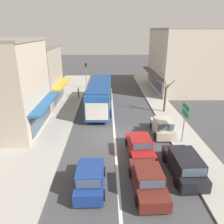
{
  "coord_description": "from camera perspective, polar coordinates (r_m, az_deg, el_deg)",
  "views": [
    {
      "loc": [
        -0.65,
        -17.76,
        9.11
      ],
      "look_at": [
        -0.17,
        3.22,
        1.2
      ],
      "focal_mm": 35.0,
      "sensor_mm": 36.0,
      "label": 1
    }
  ],
  "objects": [
    {
      "name": "ground_plane",
      "position": [
        19.97,
        0.7,
        -6.49
      ],
      "size": [
        140.0,
        140.0,
        0.0
      ],
      "primitive_type": "plane",
      "color": "#3F3F42"
    },
    {
      "name": "lane_centre_line",
      "position": [
        23.6,
        0.37,
        -2.04
      ],
      "size": [
        0.2,
        28.0,
        0.01
      ],
      "primitive_type": "cube",
      "color": "silver",
      "rests_on": "ground"
    },
    {
      "name": "sidewalk_left",
      "position": [
        26.16,
        -14.82,
        -0.28
      ],
      "size": [
        5.2,
        44.0,
        0.14
      ],
      "primitive_type": "cube",
      "color": "#A39E96",
      "rests_on": "ground"
    },
    {
      "name": "kerb_right",
      "position": [
        26.33,
        13.86,
        -0.08
      ],
      "size": [
        2.8,
        44.0,
        0.12
      ],
      "primitive_type": "cube",
      "color": "#A39E96",
      "rests_on": "ground"
    },
    {
      "name": "shopfront_corner_near",
      "position": [
        22.31,
        -26.71,
        5.75
      ],
      "size": [
        7.59,
        7.87,
        8.43
      ],
      "color": "#B2A38E",
      "rests_on": "ground"
    },
    {
      "name": "shopfront_mid_block",
      "position": [
        29.4,
        -20.44,
        8.7
      ],
      "size": [
        7.63,
        7.2,
        7.34
      ],
      "color": "gray",
      "rests_on": "ground"
    },
    {
      "name": "building_right_far",
      "position": [
        37.1,
        18.26,
        12.8
      ],
      "size": [
        10.01,
        12.56,
        9.38
      ],
      "color": "beige",
      "rests_on": "ground"
    },
    {
      "name": "city_bus",
      "position": [
        26.54,
        -3.19,
        4.81
      ],
      "size": [
        2.97,
        10.92,
        3.23
      ],
      "color": "#1E4C99",
      "rests_on": "ground"
    },
    {
      "name": "sedan_queue_gap_filler",
      "position": [
        17.28,
        7.25,
        -8.79
      ],
      "size": [
        2.03,
        4.27,
        1.47
      ],
      "color": "maroon",
      "rests_on": "ground"
    },
    {
      "name": "sedan_adjacent_lane_trail",
      "position": [
        13.85,
        9.37,
        -17.25
      ],
      "size": [
        2.0,
        4.26,
        1.47
      ],
      "color": "#561E19",
      "rests_on": "ground"
    },
    {
      "name": "hatchback_behind_bus_near",
      "position": [
        13.85,
        -5.75,
        -16.82
      ],
      "size": [
        1.82,
        3.7,
        1.54
      ],
      "color": "navy",
      "rests_on": "ground"
    },
    {
      "name": "parked_wagon_kerb_front",
      "position": [
        15.63,
        18.31,
        -12.9
      ],
      "size": [
        2.0,
        4.53,
        1.58
      ],
      "color": "black",
      "rests_on": "ground"
    },
    {
      "name": "parked_hatchback_kerb_second",
      "position": [
        20.71,
        13.04,
        -3.84
      ],
      "size": [
        1.89,
        3.74,
        1.54
      ],
      "color": "#B7B29E",
      "rests_on": "ground"
    },
    {
      "name": "traffic_light_downstreet",
      "position": [
        36.03,
        -6.79,
        10.51
      ],
      "size": [
        0.33,
        0.24,
        4.2
      ],
      "color": "gray",
      "rests_on": "ground"
    },
    {
      "name": "directional_road_sign",
      "position": [
        18.72,
        18.61,
        -0.48
      ],
      "size": [
        0.1,
        1.4,
        3.6
      ],
      "color": "gray",
      "rests_on": "ground"
    },
    {
      "name": "street_tree_right",
      "position": [
        25.9,
        13.74,
        3.77
      ],
      "size": [
        1.94,
        1.59,
        3.9
      ],
      "color": "brown",
      "rests_on": "ground"
    },
    {
      "name": "pedestrian_with_handbag_near",
      "position": [
        31.11,
        -8.78,
        5.42
      ],
      "size": [
        0.28,
        0.65,
        1.63
      ],
      "color": "#232838",
      "rests_on": "sidewalk_left"
    }
  ]
}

